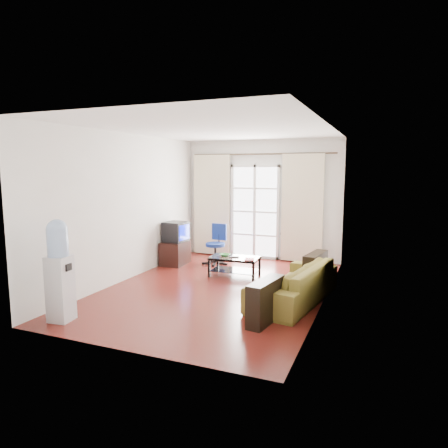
{
  "coord_description": "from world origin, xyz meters",
  "views": [
    {
      "loc": [
        2.62,
        -6.15,
        2.05
      ],
      "look_at": [
        -0.02,
        0.35,
        1.08
      ],
      "focal_mm": 32.0,
      "sensor_mm": 36.0,
      "label": 1
    }
  ],
  "objects_px": {
    "tv_stand": "(175,253)",
    "water_cooler": "(59,268)",
    "coffee_table": "(235,264)",
    "sofa": "(294,283)",
    "crt_tv": "(175,232)",
    "task_chair": "(216,252)"
  },
  "relations": [
    {
      "from": "tv_stand",
      "to": "water_cooler",
      "type": "bearing_deg",
      "value": -91.54
    },
    {
      "from": "coffee_table",
      "to": "tv_stand",
      "type": "distance_m",
      "value": 1.6
    },
    {
      "from": "tv_stand",
      "to": "task_chair",
      "type": "relative_size",
      "value": 0.79
    },
    {
      "from": "coffee_table",
      "to": "crt_tv",
      "type": "distance_m",
      "value": 1.67
    },
    {
      "from": "crt_tv",
      "to": "water_cooler",
      "type": "distance_m",
      "value": 3.46
    },
    {
      "from": "task_chair",
      "to": "water_cooler",
      "type": "bearing_deg",
      "value": -95.59
    },
    {
      "from": "coffee_table",
      "to": "tv_stand",
      "type": "relative_size",
      "value": 1.39
    },
    {
      "from": "sofa",
      "to": "crt_tv",
      "type": "relative_size",
      "value": 4.2
    },
    {
      "from": "crt_tv",
      "to": "water_cooler",
      "type": "height_order",
      "value": "water_cooler"
    },
    {
      "from": "coffee_table",
      "to": "task_chair",
      "type": "height_order",
      "value": "task_chair"
    },
    {
      "from": "sofa",
      "to": "tv_stand",
      "type": "relative_size",
      "value": 3.09
    },
    {
      "from": "sofa",
      "to": "coffee_table",
      "type": "relative_size",
      "value": 2.22
    },
    {
      "from": "coffee_table",
      "to": "tv_stand",
      "type": "height_order",
      "value": "tv_stand"
    },
    {
      "from": "crt_tv",
      "to": "task_chair",
      "type": "bearing_deg",
      "value": 29.29
    },
    {
      "from": "tv_stand",
      "to": "water_cooler",
      "type": "distance_m",
      "value": 3.49
    },
    {
      "from": "tv_stand",
      "to": "water_cooler",
      "type": "xyz_separation_m",
      "value": [
        0.16,
        -3.45,
        0.48
      ]
    },
    {
      "from": "coffee_table",
      "to": "task_chair",
      "type": "xyz_separation_m",
      "value": [
        -0.74,
        0.8,
        0.01
      ]
    },
    {
      "from": "coffee_table",
      "to": "crt_tv",
      "type": "height_order",
      "value": "crt_tv"
    },
    {
      "from": "crt_tv",
      "to": "water_cooler",
      "type": "relative_size",
      "value": 0.36
    },
    {
      "from": "tv_stand",
      "to": "coffee_table",
      "type": "bearing_deg",
      "value": -19.98
    },
    {
      "from": "sofa",
      "to": "task_chair",
      "type": "bearing_deg",
      "value": -121.35
    },
    {
      "from": "crt_tv",
      "to": "water_cooler",
      "type": "xyz_separation_m",
      "value": [
        0.16,
        -3.45,
        0.01
      ]
    }
  ]
}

